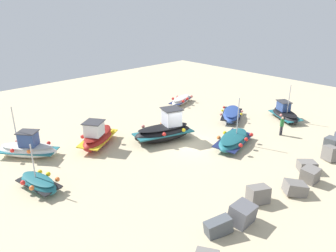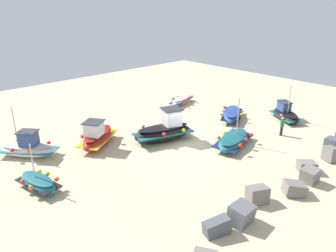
{
  "view_description": "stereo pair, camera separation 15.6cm",
  "coord_description": "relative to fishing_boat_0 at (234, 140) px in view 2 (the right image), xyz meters",
  "views": [
    {
      "loc": [
        17.81,
        16.32,
        11.02
      ],
      "look_at": [
        0.07,
        -2.46,
        0.9
      ],
      "focal_mm": 34.49,
      "sensor_mm": 36.0,
      "label": 1
    },
    {
      "loc": [
        17.7,
        16.43,
        11.02
      ],
      "look_at": [
        0.07,
        -2.46,
        0.9
      ],
      "focal_mm": 34.49,
      "sensor_mm": 36.0,
      "label": 2
    }
  ],
  "objects": [
    {
      "name": "ground_plane",
      "position": [
        2.36,
        -2.67,
        -0.49
      ],
      "size": [
        55.78,
        55.78,
        0.0
      ],
      "primitive_type": "plane",
      "color": "beige"
    },
    {
      "name": "fishing_boat_4",
      "position": [
        -5.04,
        -3.87,
        0.01
      ],
      "size": [
        4.68,
        3.73,
        0.97
      ],
      "rotation": [
        0.0,
        0.0,
        3.68
      ],
      "color": "#2D4C9E",
      "rests_on": "ground_plane"
    },
    {
      "name": "fishing_boat_7",
      "position": [
        12.81,
        -9.47,
        0.17
      ],
      "size": [
        4.12,
        4.46,
        3.91
      ],
      "rotation": [
        0.0,
        0.0,
        2.28
      ],
      "color": "white",
      "rests_on": "ground_plane"
    },
    {
      "name": "fishing_boat_1",
      "position": [
        -5.06,
        -10.88,
        -0.08
      ],
      "size": [
        4.02,
        2.46,
        0.88
      ],
      "rotation": [
        0.0,
        0.0,
        0.32
      ],
      "color": "white",
      "rests_on": "ground_plane"
    },
    {
      "name": "person_walking",
      "position": [
        -4.82,
        1.53,
        0.48
      ],
      "size": [
        0.32,
        0.32,
        1.68
      ],
      "rotation": [
        0.0,
        0.0,
        1.35
      ],
      "color": "#2D2D38",
      "rests_on": "ground_plane"
    },
    {
      "name": "fishing_boat_2",
      "position": [
        3.32,
        -4.65,
        0.39
      ],
      "size": [
        5.44,
        3.55,
        2.78
      ],
      "rotation": [
        0.0,
        0.0,
        2.84
      ],
      "color": "black",
      "rests_on": "ground_plane"
    },
    {
      "name": "fishing_boat_3",
      "position": [
        14.14,
        -4.4,
        -0.03
      ],
      "size": [
        2.0,
        3.45,
        3.07
      ],
      "rotation": [
        0.0,
        0.0,
        1.76
      ],
      "color": "#1E6670",
      "rests_on": "ground_plane"
    },
    {
      "name": "breakwater_rocks",
      "position": [
        2.19,
        6.3,
        -0.02
      ],
      "size": [
        23.21,
        2.8,
        1.26
      ],
      "color": "slate",
      "rests_on": "ground_plane"
    },
    {
      "name": "fishing_boat_0",
      "position": [
        0.0,
        0.0,
        0.0
      ],
      "size": [
        4.92,
        3.0,
        3.93
      ],
      "rotation": [
        0.0,
        0.0,
        0.26
      ],
      "color": "#1E6670",
      "rests_on": "ground_plane"
    },
    {
      "name": "fishing_boat_5",
      "position": [
        7.96,
        -7.53,
        0.3
      ],
      "size": [
        4.61,
        3.89,
        2.3
      ],
      "rotation": [
        0.0,
        0.0,
        0.59
      ],
      "color": "maroon",
      "rests_on": "ground_plane"
    },
    {
      "name": "fishing_boat_6",
      "position": [
        -8.77,
        -0.23,
        0.09
      ],
      "size": [
        3.4,
        4.17,
        3.62
      ],
      "rotation": [
        0.0,
        0.0,
        4.17
      ],
      "color": "black",
      "rests_on": "ground_plane"
    }
  ]
}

